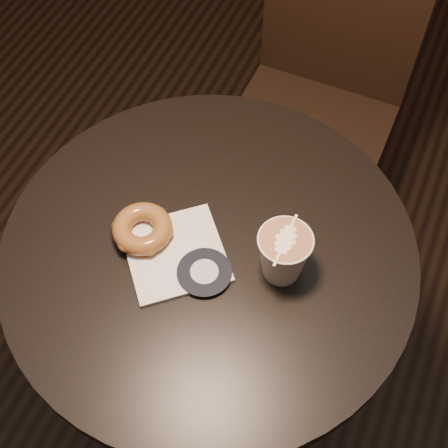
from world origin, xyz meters
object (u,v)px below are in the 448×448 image
object	(u,v)px
cafe_table	(211,299)
pastry_bag	(176,254)
latte_cup	(283,255)
chair	(324,76)
doughnut	(142,229)

from	to	relation	value
cafe_table	pastry_bag	distance (m)	0.21
pastry_bag	latte_cup	xyz separation A→B (m)	(0.17, 0.04, 0.04)
cafe_table	pastry_bag	bearing A→B (deg)	-139.54
cafe_table	latte_cup	distance (m)	0.28
cafe_table	latte_cup	world-z (taller)	latte_cup
chair	latte_cup	xyz separation A→B (m)	(0.12, -0.66, 0.25)
doughnut	chair	bearing A→B (deg)	80.46
cafe_table	doughnut	bearing A→B (deg)	-166.53
cafe_table	doughnut	size ratio (longest dim) A/B	7.42
latte_cup	pastry_bag	bearing A→B (deg)	-166.04
cafe_table	pastry_bag	world-z (taller)	pastry_bag
cafe_table	latte_cup	bearing A→B (deg)	2.44
chair	doughnut	world-z (taller)	chair
chair	cafe_table	bearing A→B (deg)	-90.18
doughnut	cafe_table	bearing A→B (deg)	13.47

